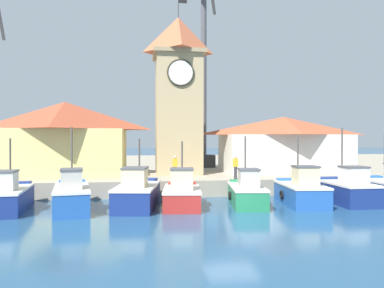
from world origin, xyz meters
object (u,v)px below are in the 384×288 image
(fishing_boat_center, at_px, (247,192))
(warehouse_left, at_px, (65,138))
(fishing_boat_far_left, at_px, (8,197))
(dock_worker_near_tower, at_px, (235,167))
(fishing_boat_left_inner, at_px, (137,193))
(fishing_boat_mid_right, at_px, (301,191))
(clock_tower, at_px, (178,91))
(fishing_boat_right_inner, at_px, (347,190))
(fishing_boat_mid_left, at_px, (182,194))
(warehouse_right, at_px, (284,144))
(fishing_boat_left_outer, at_px, (72,195))
(port_crane_near, at_px, (204,81))
(dock_worker_along_quay, at_px, (175,167))

(fishing_boat_center, bearing_deg, warehouse_left, 144.18)
(fishing_boat_far_left, relative_size, dock_worker_near_tower, 3.08)
(fishing_boat_left_inner, xyz_separation_m, fishing_boat_mid_right, (9.48, -0.40, -0.01))
(fishing_boat_far_left, xyz_separation_m, clock_tower, (9.96, 8.72, 6.89))
(fishing_boat_left_inner, distance_m, fishing_boat_right_inner, 12.44)
(fishing_boat_mid_left, height_order, dock_worker_near_tower, fishing_boat_mid_left)
(clock_tower, relative_size, dock_worker_near_tower, 8.67)
(fishing_boat_right_inner, relative_size, warehouse_right, 0.43)
(fishing_boat_mid_right, xyz_separation_m, warehouse_right, (2.59, 9.38, 2.67))
(fishing_boat_left_outer, relative_size, clock_tower, 0.39)
(fishing_boat_mid_left, relative_size, fishing_boat_mid_right, 0.97)
(fishing_boat_mid_left, bearing_deg, dock_worker_near_tower, 45.41)
(fishing_boat_mid_right, height_order, fishing_boat_right_inner, fishing_boat_right_inner)
(fishing_boat_mid_right, relative_size, port_crane_near, 0.20)
(fishing_boat_left_outer, distance_m, fishing_boat_right_inner, 15.93)
(fishing_boat_mid_right, distance_m, fishing_boat_right_inner, 2.96)
(fishing_boat_right_inner, bearing_deg, fishing_boat_left_inner, 178.92)
(fishing_boat_center, distance_m, port_crane_near, 18.01)
(fishing_boat_mid_left, xyz_separation_m, warehouse_right, (9.58, 9.26, 2.72))
(clock_tower, xyz_separation_m, port_crane_near, (3.25, 6.99, 2.02))
(dock_worker_along_quay, bearing_deg, fishing_boat_mid_right, -34.79)
(fishing_boat_left_outer, distance_m, warehouse_right, 18.37)
(fishing_boat_far_left, relative_size, fishing_boat_mid_right, 1.10)
(warehouse_right, relative_size, dock_worker_near_tower, 6.51)
(clock_tower, bearing_deg, dock_worker_along_quay, -98.57)
(fishing_boat_left_outer, relative_size, warehouse_right, 0.51)
(fishing_boat_right_inner, distance_m, dock_worker_near_tower, 7.24)
(fishing_boat_left_inner, bearing_deg, fishing_boat_right_inner, -1.08)
(fishing_boat_center, height_order, fishing_boat_right_inner, fishing_boat_right_inner)
(clock_tower, xyz_separation_m, warehouse_left, (-8.72, -0.07, -3.70))
(fishing_boat_mid_left, xyz_separation_m, port_crane_near, (3.88, 15.79, 8.93))
(fishing_boat_mid_left, relative_size, fishing_boat_right_inner, 0.97)
(fishing_boat_center, relative_size, dock_worker_near_tower, 2.96)
(fishing_boat_far_left, distance_m, fishing_boat_mid_left, 9.33)
(port_crane_near, bearing_deg, dock_worker_near_tower, -88.66)
(fishing_boat_mid_left, distance_m, dock_worker_along_quay, 4.87)
(clock_tower, bearing_deg, fishing_boat_left_inner, -110.10)
(fishing_boat_right_inner, distance_m, clock_tower, 14.52)
(clock_tower, bearing_deg, fishing_boat_center, -69.90)
(clock_tower, bearing_deg, warehouse_right, 2.90)
(fishing_boat_right_inner, relative_size, port_crane_near, 0.20)
(clock_tower, bearing_deg, fishing_boat_far_left, -138.80)
(fishing_boat_left_outer, xyz_separation_m, fishing_boat_mid_left, (5.98, 0.14, -0.06))
(fishing_boat_far_left, bearing_deg, fishing_boat_left_inner, 1.62)
(fishing_boat_mid_left, bearing_deg, fishing_boat_center, 2.34)
(fishing_boat_mid_left, bearing_deg, fishing_boat_far_left, 179.50)
(port_crane_near, height_order, dock_worker_near_tower, port_crane_near)
(fishing_boat_far_left, height_order, fishing_boat_left_inner, fishing_boat_far_left)
(fishing_boat_left_outer, relative_size, fishing_boat_mid_right, 1.20)
(warehouse_left, bearing_deg, dock_worker_near_tower, -20.27)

